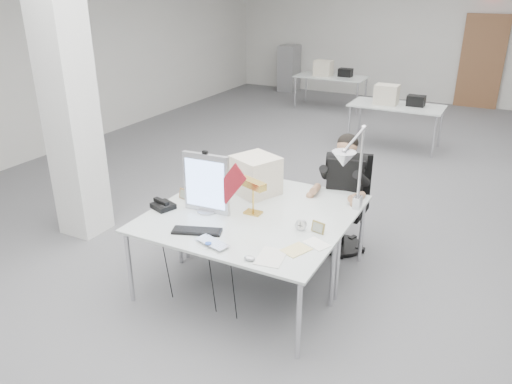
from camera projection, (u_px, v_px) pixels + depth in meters
room_shell at (338, 76)px, 6.14m from camera, size 10.04×14.04×3.24m
desk_main at (229, 233)px, 4.38m from camera, size 1.80×0.90×0.02m
desk_second at (274, 196)px, 5.11m from camera, size 1.80×0.90×0.02m
bg_desk_a at (397, 106)px, 8.78m from camera, size 1.60×0.80×0.02m
bg_desk_b at (331, 77)px, 11.42m from camera, size 1.60×0.80×0.02m
filing_cabinet at (289, 68)px, 13.38m from camera, size 0.45×0.55×1.20m
office_chair at (344, 205)px, 5.42m from camera, size 0.64×0.64×1.07m
seated_person at (345, 175)px, 5.24m from camera, size 0.57×0.65×0.84m
monitor at (206, 183)px, 4.64m from camera, size 0.47×0.08×0.58m
pennant at (230, 184)px, 4.47m from camera, size 0.39×0.13×0.44m
keyboard at (197, 231)px, 4.35m from camera, size 0.45×0.28×0.02m
laptop at (208, 245)px, 4.12m from camera, size 0.36×0.28×0.02m
mouse at (249, 258)px, 3.91m from camera, size 0.10×0.06×0.04m
bankers_lamp at (253, 195)px, 4.63m from camera, size 0.36×0.24×0.38m
desk_phone at (163, 206)px, 4.80m from camera, size 0.25×0.24×0.05m
picture_frame_left at (185, 194)px, 5.00m from camera, size 0.14×0.06×0.11m
picture_frame_right at (318, 227)px, 4.33m from camera, size 0.13×0.06×0.10m
desk_clock at (301, 225)px, 4.38m from camera, size 0.11×0.05×0.10m
paper_stack_a at (271, 257)px, 3.96m from camera, size 0.25×0.33×0.01m
paper_stack_b at (296, 250)px, 4.07m from camera, size 0.24×0.27×0.01m
paper_stack_c at (317, 244)px, 4.16m from camera, size 0.25×0.22×0.01m
beige_monitor at (256, 175)px, 5.09m from camera, size 0.54×0.53×0.39m
architect_lamp at (352, 177)px, 4.45m from camera, size 0.30×0.66×0.82m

